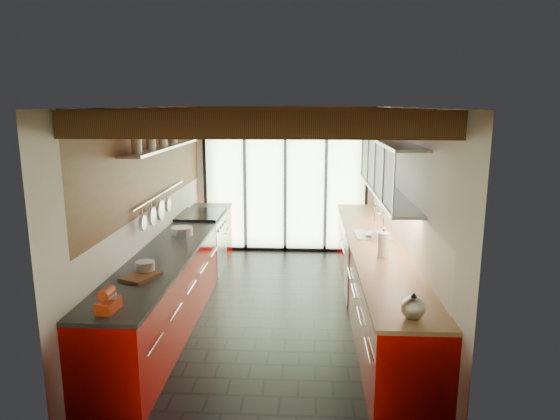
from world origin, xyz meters
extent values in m
plane|color=black|center=(0.00, 0.00, 0.00)|extent=(5.50, 5.50, 0.00)
plane|color=silver|center=(0.00, 2.75, 1.30)|extent=(3.20, 0.00, 3.20)
plane|color=silver|center=(0.00, -2.75, 1.30)|extent=(3.20, 0.00, 3.20)
plane|color=silver|center=(-1.60, 0.00, 1.30)|extent=(0.00, 5.50, 5.50)
plane|color=silver|center=(1.60, 0.00, 1.30)|extent=(0.00, 5.50, 5.50)
plane|color=#472814|center=(0.00, 0.00, 2.60)|extent=(5.50, 5.50, 0.00)
cube|color=#593316|center=(0.00, -2.25, 2.48)|extent=(3.14, 0.14, 0.22)
cube|color=#593316|center=(0.00, -1.35, 2.48)|extent=(3.14, 0.14, 0.22)
cube|color=#593316|center=(0.00, -0.45, 2.48)|extent=(3.14, 0.14, 0.22)
cube|color=#593316|center=(0.00, 0.45, 2.48)|extent=(3.14, 0.14, 0.22)
cube|color=#593316|center=(0.00, 1.35, 2.48)|extent=(3.14, 0.14, 0.22)
cube|color=#593316|center=(0.00, 2.25, 2.48)|extent=(3.14, 0.14, 0.22)
cube|color=brown|center=(0.00, 2.71, 2.35)|extent=(3.14, 0.06, 0.50)
plane|color=brown|center=(-1.57, 0.20, 1.98)|extent=(0.00, 4.90, 4.90)
plane|color=#C6EAAD|center=(0.00, 2.73, 1.08)|extent=(2.90, 0.00, 2.90)
cube|color=black|center=(-1.45, 2.72, 1.07)|extent=(0.05, 0.04, 2.15)
cube|color=black|center=(1.45, 2.72, 1.07)|extent=(0.05, 0.04, 2.15)
cube|color=black|center=(0.00, 2.69, 1.07)|extent=(0.06, 0.05, 2.15)
cube|color=black|center=(0.00, 2.69, 2.15)|extent=(2.90, 0.05, 0.06)
cylinder|color=#B6290E|center=(0.00, 2.67, 2.35)|extent=(0.34, 0.04, 0.34)
cylinder|color=beige|center=(0.00, 2.65, 2.35)|extent=(0.28, 0.02, 0.28)
cube|color=#A90500|center=(-1.28, 0.00, 0.44)|extent=(0.65, 5.00, 0.88)
cube|color=black|center=(-1.28, 0.00, 0.90)|extent=(0.68, 5.00, 0.04)
cube|color=silver|center=(-1.28, 1.45, 0.44)|extent=(0.66, 0.90, 0.90)
cube|color=black|center=(-1.28, 1.45, 0.93)|extent=(0.65, 0.90, 0.06)
cube|color=#A90500|center=(1.28, 0.00, 0.44)|extent=(0.65, 5.00, 0.88)
cube|color=#9B6D4B|center=(1.28, 0.00, 0.90)|extent=(0.68, 5.00, 0.04)
cube|color=white|center=(0.95, 0.40, 0.44)|extent=(0.02, 0.60, 0.84)
cube|color=silver|center=(1.28, 0.40, 0.93)|extent=(0.45, 0.52, 0.02)
cylinder|color=silver|center=(1.42, 0.40, 1.10)|extent=(0.02, 0.02, 0.34)
torus|color=silver|center=(1.36, 0.40, 1.27)|extent=(0.14, 0.02, 0.14)
plane|color=silver|center=(1.26, 0.30, 1.85)|extent=(0.00, 3.00, 3.00)
cube|color=#9EA0A5|center=(1.43, 0.30, 1.51)|extent=(0.34, 3.00, 0.03)
cube|color=#9EA0A5|center=(1.43, 0.30, 2.19)|extent=(0.34, 3.00, 0.03)
cylinder|color=silver|center=(-1.54, 0.30, 1.47)|extent=(0.02, 2.20, 0.02)
cube|color=silver|center=(-1.45, 0.20, 2.10)|extent=(0.28, 2.60, 0.03)
cylinder|color=silver|center=(-1.50, -0.60, 1.29)|extent=(0.04, 0.18, 0.18)
cylinder|color=silver|center=(-1.50, -0.25, 1.29)|extent=(0.04, 0.22, 0.22)
cylinder|color=silver|center=(-1.50, 0.10, 1.29)|extent=(0.04, 0.26, 0.26)
cylinder|color=silver|center=(-1.50, 0.45, 1.29)|extent=(0.04, 0.18, 0.18)
cube|color=red|center=(-1.27, -2.25, 0.97)|extent=(0.15, 0.25, 0.10)
cylinder|color=red|center=(-1.27, -2.27, 1.09)|extent=(0.10, 0.16, 0.09)
cylinder|color=silver|center=(-1.27, -2.21, 1.01)|extent=(0.13, 0.13, 0.10)
cylinder|color=silver|center=(-1.27, -1.27, 0.98)|extent=(0.25, 0.25, 0.12)
cylinder|color=silver|center=(-1.27, 0.26, 0.97)|extent=(0.37, 0.37, 0.11)
cube|color=brown|center=(-1.27, -1.43, 0.94)|extent=(0.39, 0.45, 0.03)
sphere|color=silver|center=(1.27, -2.25, 1.02)|extent=(0.23, 0.23, 0.20)
cone|color=black|center=(1.27, -2.25, 1.13)|extent=(0.08, 0.08, 0.05)
cylinder|color=silver|center=(1.27, -2.14, 1.03)|extent=(0.03, 0.08, 0.04)
cylinder|color=white|center=(1.27, -0.59, 1.06)|extent=(0.13, 0.13, 0.29)
cylinder|color=silver|center=(1.27, -0.59, 1.24)|extent=(0.03, 0.03, 0.05)
imported|color=silver|center=(1.27, 0.14, 1.00)|extent=(0.09, 0.09, 0.17)
imported|color=silver|center=(1.27, 0.32, 0.95)|extent=(0.23, 0.23, 0.05)
camera|label=1|loc=(0.40, -6.11, 2.63)|focal=32.00mm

